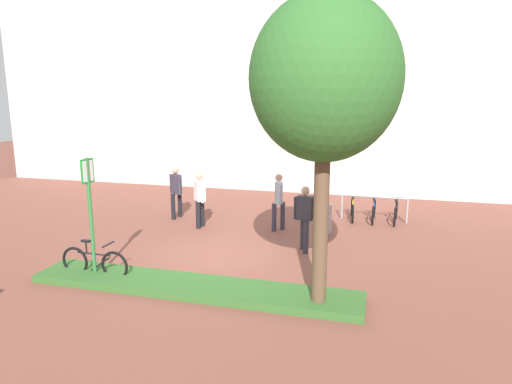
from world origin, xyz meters
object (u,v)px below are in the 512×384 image
(bike_at_sign, at_px, (95,263))
(person_suited_navy, at_px, (305,214))
(parking_sign_post, at_px, (90,202))
(person_casual_tan, at_px, (200,196))
(tree_sidewalk, at_px, (325,80))
(person_shirt_blue, at_px, (279,198))
(bollard_steel, at_px, (329,219))
(bike_rack_cluster, at_px, (374,210))
(person_suited_dark, at_px, (176,189))

(bike_at_sign, relative_size, person_suited_navy, 0.98)
(parking_sign_post, xyz_separation_m, person_casual_tan, (0.68, 4.41, -0.76))
(tree_sidewalk, relative_size, person_shirt_blue, 3.31)
(person_shirt_blue, bearing_deg, bollard_steel, -0.36)
(tree_sidewalk, relative_size, parking_sign_post, 2.11)
(person_casual_tan, bearing_deg, bike_rack_cluster, 23.13)
(bike_rack_cluster, bearing_deg, bollard_steel, -123.64)
(bike_at_sign, relative_size, person_shirt_blue, 0.98)
(bike_at_sign, distance_m, bike_rack_cluster, 8.79)
(bollard_steel, bearing_deg, bike_at_sign, -134.70)
(parking_sign_post, relative_size, bike_rack_cluster, 1.28)
(parking_sign_post, relative_size, bike_at_sign, 1.60)
(parking_sign_post, xyz_separation_m, person_suited_navy, (4.14, 3.07, -0.76))
(person_casual_tan, bearing_deg, bike_at_sign, -99.48)
(parking_sign_post, height_order, bollard_steel, parking_sign_post)
(person_shirt_blue, relative_size, person_casual_tan, 1.00)
(parking_sign_post, bearing_deg, person_suited_dark, 95.46)
(bollard_steel, height_order, person_suited_dark, person_suited_dark)
(bike_at_sign, height_order, person_suited_dark, person_suited_dark)
(bike_at_sign, bearing_deg, person_shirt_blue, 56.38)
(bike_rack_cluster, height_order, person_suited_navy, person_suited_navy)
(bike_at_sign, bearing_deg, bollard_steel, 45.30)
(bike_rack_cluster, xyz_separation_m, person_casual_tan, (-5.14, -2.20, 0.63))
(bike_rack_cluster, bearing_deg, person_suited_dark, -167.76)
(bike_at_sign, distance_m, person_suited_navy, 5.19)
(person_shirt_blue, bearing_deg, person_casual_tan, -171.89)
(person_suited_dark, xyz_separation_m, person_suited_navy, (4.64, -2.16, 0.00))
(bollard_steel, distance_m, person_suited_dark, 5.14)
(person_suited_dark, bearing_deg, parking_sign_post, -84.54)
(person_suited_dark, distance_m, person_suited_navy, 5.12)
(tree_sidewalk, relative_size, person_casual_tan, 3.31)
(tree_sidewalk, distance_m, bike_rack_cluster, 7.80)
(person_shirt_blue, bearing_deg, bike_rack_cluster, 33.99)
(tree_sidewalk, distance_m, person_shirt_blue, 6.13)
(bike_at_sign, height_order, bollard_steel, bollard_steel)
(person_shirt_blue, xyz_separation_m, person_suited_navy, (1.07, -1.68, 0.00))
(person_shirt_blue, distance_m, person_casual_tan, 2.41)
(person_casual_tan, height_order, person_suited_navy, same)
(bike_rack_cluster, distance_m, person_casual_tan, 5.63)
(bike_at_sign, bearing_deg, bike_rack_cluster, 48.10)
(bollard_steel, bearing_deg, person_casual_tan, -175.15)
(parking_sign_post, relative_size, person_suited_dark, 1.57)
(person_suited_navy, bearing_deg, person_shirt_blue, 122.44)
(bollard_steel, height_order, person_casual_tan, person_casual_tan)
(parking_sign_post, height_order, person_casual_tan, parking_sign_post)
(tree_sidewalk, height_order, person_shirt_blue, tree_sidewalk)
(person_suited_navy, bearing_deg, person_casual_tan, 158.84)
(bollard_steel, distance_m, person_shirt_blue, 1.60)
(person_casual_tan, relative_size, person_suited_navy, 1.00)
(person_suited_navy, bearing_deg, tree_sidewalk, -75.90)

